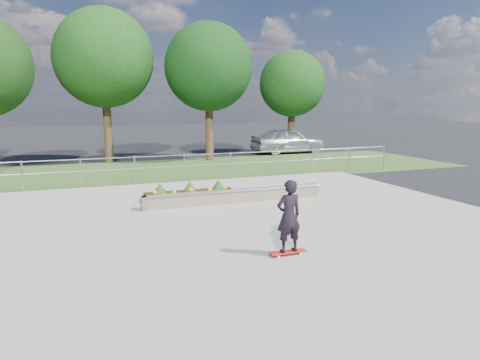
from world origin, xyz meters
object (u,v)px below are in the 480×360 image
(skateboarder, at_px, (289,217))
(parked_car, at_px, (288,141))
(grind_ledge, at_px, (235,196))
(planter_bed, at_px, (191,194))

(skateboarder, bearing_deg, parked_car, 63.22)
(grind_ledge, bearing_deg, planter_bed, 146.18)
(planter_bed, xyz_separation_m, parked_car, (9.48, 11.69, 0.59))
(planter_bed, bearing_deg, grind_ledge, -33.82)
(planter_bed, distance_m, parked_car, 15.06)
(grind_ledge, xyz_separation_m, planter_bed, (-1.25, 0.84, -0.02))
(grind_ledge, bearing_deg, skateboarder, -97.19)
(grind_ledge, distance_m, planter_bed, 1.50)
(grind_ledge, relative_size, parked_car, 1.22)
(parked_car, bearing_deg, skateboarder, 152.05)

